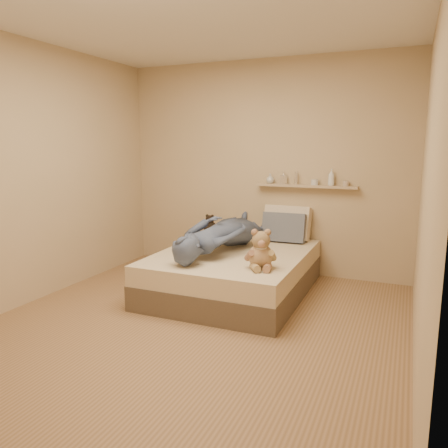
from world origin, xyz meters
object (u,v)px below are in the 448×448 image
at_px(teddy_bear, 261,252).
at_px(dark_plush, 210,226).
at_px(bed, 234,272).
at_px(person, 222,233).
at_px(wall_shelf, 306,186).
at_px(game_console, 187,248).
at_px(pillow_cream, 287,223).
at_px(pillow_grey, 284,228).

xyz_separation_m(teddy_bear, dark_plush, (-1.10, 1.25, -0.04)).
relative_size(bed, teddy_bear, 5.00).
bearing_deg(bed, person, -174.59).
bearing_deg(teddy_bear, bed, 132.53).
bearing_deg(teddy_bear, wall_shelf, 86.66).
height_order(bed, game_console, game_console).
height_order(pillow_cream, pillow_grey, pillow_cream).
bearing_deg(dark_plush, pillow_cream, 5.08).
relative_size(pillow_cream, person, 0.34).
bearing_deg(pillow_grey, pillow_cream, 90.91).
height_order(person, wall_shelf, wall_shelf).
bearing_deg(teddy_bear, pillow_grey, 95.28).
height_order(dark_plush, wall_shelf, wall_shelf).
relative_size(teddy_bear, pillow_grey, 0.76).
distance_m(bed, pillow_grey, 0.87).
bearing_deg(game_console, person, 75.03).
xyz_separation_m(game_console, pillow_cream, (0.64, 1.37, 0.06)).
xyz_separation_m(dark_plush, pillow_cream, (0.98, 0.09, 0.09)).
xyz_separation_m(bed, pillow_grey, (0.36, 0.69, 0.40)).
distance_m(teddy_bear, person, 0.79).
height_order(pillow_grey, person, person).
xyz_separation_m(pillow_grey, person, (-0.50, -0.70, 0.03)).
relative_size(pillow_grey, wall_shelf, 0.42).
xyz_separation_m(dark_plush, wall_shelf, (1.18, 0.17, 0.54)).
relative_size(teddy_bear, person, 0.23).
height_order(game_console, dark_plush, dark_plush).
bearing_deg(wall_shelf, dark_plush, -171.97).
distance_m(pillow_cream, person, 0.98).
distance_m(teddy_bear, pillow_grey, 1.20).
distance_m(pillow_grey, wall_shelf, 0.56).
relative_size(dark_plush, pillow_cream, 0.47).
bearing_deg(pillow_cream, dark_plush, -174.92).
distance_m(bed, game_console, 0.71).
distance_m(game_console, dark_plush, 1.33).
relative_size(pillow_grey, person, 0.31).
height_order(bed, teddy_bear, teddy_bear).
relative_size(bed, game_console, 11.33).
height_order(dark_plush, pillow_grey, pillow_grey).
bearing_deg(pillow_grey, bed, -117.31).
distance_m(person, wall_shelf, 1.24).
relative_size(bed, person, 1.16).
bearing_deg(pillow_grey, person, -125.29).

